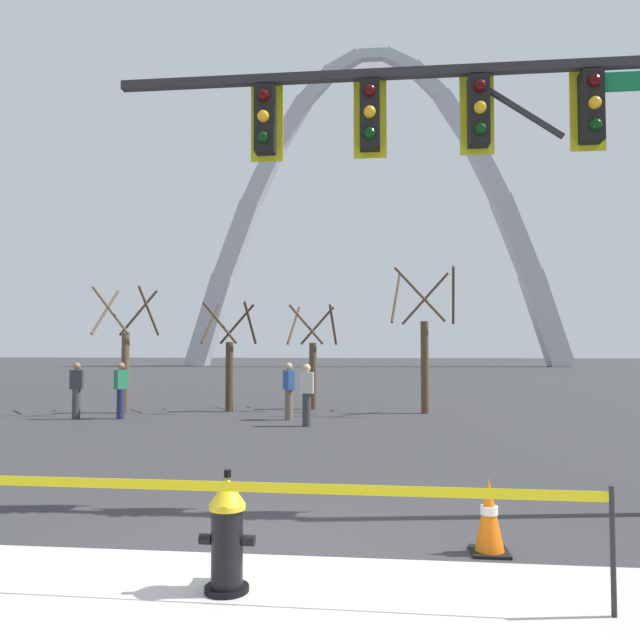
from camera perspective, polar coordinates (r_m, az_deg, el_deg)
The scene contains 14 objects.
ground_plane at distance 6.19m, azimuth -4.51°, elevation -21.44°, with size 240.00×240.00×0.00m, color #333335.
fire_hydrant at distance 5.30m, azimuth -8.75°, elevation -19.37°, with size 0.46×0.48×0.99m.
caution_tape_barrier at distance 5.18m, azimuth -11.84°, elevation -17.25°, with size 6.46×0.12×0.96m.
traffic_cone_by_hydrant at distance 6.38m, azimuth 15.70°, elevation -17.41°, with size 0.36×0.36×0.73m.
traffic_signal_gantry at distance 8.35m, azimuth 17.75°, elevation 14.24°, with size 7.82×0.44×6.00m.
monument_arch at distance 69.14m, azimuth 5.01°, elevation 9.02°, with size 42.88×2.34×36.56m.
tree_far_left at distance 19.66m, azimuth -17.93°, elevation -3.35°, with size 1.79×1.80×3.88m.
tree_left_mid at distance 19.34m, azimuth -8.57°, elevation -4.03°, with size 1.60×1.61×3.45m.
tree_center_left at distance 19.86m, azimuth -0.69°, elevation -4.07°, with size 1.59×1.60×3.42m.
tree_center_right at distance 18.85m, azimuth 9.84°, elevation -2.71°, with size 2.04×2.05×4.44m.
pedestrian_walking_left at distance 18.43m, azimuth -22.04°, elevation -6.15°, with size 0.37×0.27×1.59m.
pedestrian_standing_center at distance 16.93m, azimuth -2.97°, elevation -6.67°, with size 0.36×0.39×1.59m.
pedestrian_walking_right at distance 15.53m, azimuth -1.26°, elevation -7.03°, with size 0.34×0.22×1.59m.
pedestrian_near_trees at distance 18.08m, azimuth -18.31°, elevation -6.28°, with size 0.35×0.39×1.59m.
Camera 1 is at (1.06, -5.77, 1.99)m, focal length 33.84 mm.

